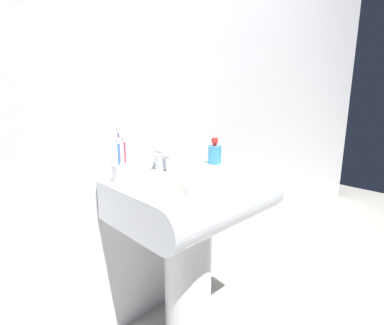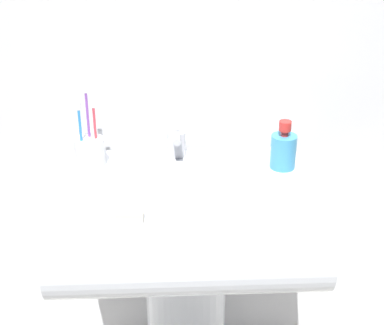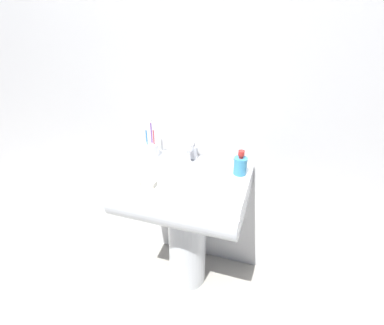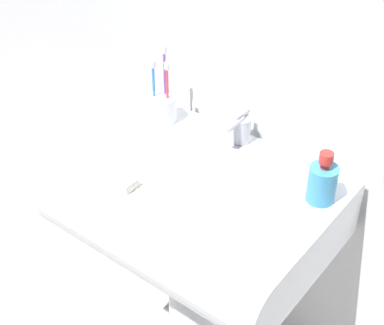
{
  "view_description": "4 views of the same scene",
  "coord_description": "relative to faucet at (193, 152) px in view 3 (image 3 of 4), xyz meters",
  "views": [
    {
      "loc": [
        -0.85,
        -0.91,
        1.13
      ],
      "look_at": [
        0.04,
        0.01,
        0.83
      ],
      "focal_mm": 28.0,
      "sensor_mm": 36.0,
      "label": 1
    },
    {
      "loc": [
        -0.05,
        -1.3,
        1.48
      ],
      "look_at": [
        0.02,
        -0.02,
        0.85
      ],
      "focal_mm": 55.0,
      "sensor_mm": 36.0,
      "label": 2
    },
    {
      "loc": [
        0.43,
        -1.25,
        1.58
      ],
      "look_at": [
        0.03,
        0.01,
        0.84
      ],
      "focal_mm": 28.0,
      "sensor_mm": 36.0,
      "label": 3
    },
    {
      "loc": [
        0.67,
        -0.93,
        1.66
      ],
      "look_at": [
        -0.04,
        -0.02,
        0.81
      ],
      "focal_mm": 55.0,
      "sensor_mm": 36.0,
      "label": 4
    }
  ],
  "objects": [
    {
      "name": "sink_basin",
      "position": [
        0.02,
        -0.22,
        -0.13
      ],
      "size": [
        0.64,
        0.5,
        0.17
      ],
      "color": "white",
      "rests_on": "sink_pedestal"
    },
    {
      "name": "soap_bottle",
      "position": [
        0.28,
        -0.08,
        0.01
      ],
      "size": [
        0.07,
        0.07,
        0.13
      ],
      "color": "#3F99CC",
      "rests_on": "sink_basin"
    },
    {
      "name": "faucet",
      "position": [
        0.0,
        0.0,
        0.0
      ],
      "size": [
        0.05,
        0.1,
        0.09
      ],
      "color": "#B7B7BC",
      "rests_on": "sink_basin"
    },
    {
      "name": "toothbrush_cup",
      "position": [
        -0.23,
        -0.04,
        -0.0
      ],
      "size": [
        0.08,
        0.08,
        0.22
      ],
      "color": "white",
      "rests_on": "sink_basin"
    },
    {
      "name": "ground_plane",
      "position": [
        0.02,
        -0.16,
        -0.82
      ],
      "size": [
        6.0,
        6.0,
        0.0
      ],
      "primitive_type": "plane",
      "color": "#ADA89E",
      "rests_on": "ground"
    },
    {
      "name": "sink_pedestal",
      "position": [
        0.02,
        -0.16,
        -0.51
      ],
      "size": [
        0.22,
        0.22,
        0.61
      ],
      "primitive_type": "cylinder",
      "color": "white",
      "rests_on": "ground"
    },
    {
      "name": "wall_back",
      "position": [
        0.02,
        0.09,
        0.38
      ],
      "size": [
        5.0,
        0.05,
        2.4
      ],
      "primitive_type": "cube",
      "color": "white",
      "rests_on": "ground"
    },
    {
      "name": "bar_soap",
      "position": [
        -0.12,
        -0.32,
        -0.03
      ],
      "size": [
        0.07,
        0.04,
        0.02
      ],
      "primitive_type": "cube",
      "color": "silver",
      "rests_on": "sink_basin"
    }
  ]
}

